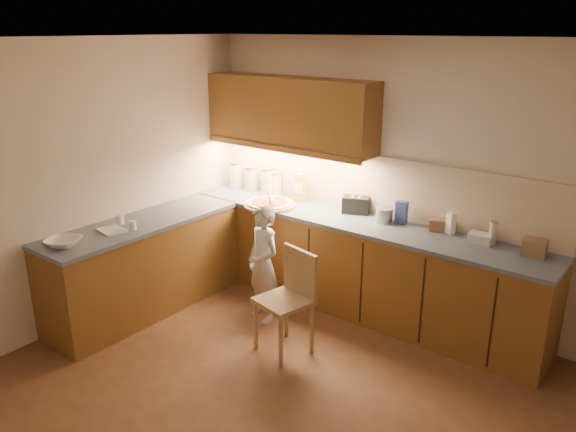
% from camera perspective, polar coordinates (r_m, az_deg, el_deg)
% --- Properties ---
extents(room, '(4.54, 4.50, 2.62)m').
position_cam_1_polar(room, '(3.65, -1.68, 2.84)').
color(room, brown).
rests_on(room, ground).
extents(l_counter, '(3.77, 2.62, 0.92)m').
position_cam_1_polar(l_counter, '(5.53, -0.70, -4.93)').
color(l_counter, brown).
rests_on(l_counter, ground).
extents(backsplash, '(3.75, 0.02, 0.58)m').
position_cam_1_polar(backsplash, '(5.57, 8.46, 3.23)').
color(backsplash, beige).
rests_on(backsplash, l_counter).
extents(upper_cabinets, '(1.95, 0.36, 0.73)m').
position_cam_1_polar(upper_cabinets, '(5.79, 0.09, 10.49)').
color(upper_cabinets, brown).
rests_on(upper_cabinets, ground).
extents(pizza_on_board, '(0.54, 0.54, 0.22)m').
position_cam_1_polar(pizza_on_board, '(5.78, -1.87, 1.25)').
color(pizza_on_board, tan).
rests_on(pizza_on_board, l_counter).
extents(child, '(0.48, 0.39, 1.13)m').
position_cam_1_polar(child, '(5.28, -2.54, -4.88)').
color(child, silver).
rests_on(child, ground).
extents(wooden_chair, '(0.48, 0.48, 0.90)m').
position_cam_1_polar(wooden_chair, '(4.81, 0.22, -7.91)').
color(wooden_chair, tan).
rests_on(wooden_chair, ground).
extents(mixing_bowl, '(0.37, 0.37, 0.07)m').
position_cam_1_polar(mixing_bowl, '(5.08, -21.84, -2.48)').
color(mixing_bowl, white).
rests_on(mixing_bowl, l_counter).
extents(canister_a, '(0.15, 0.15, 0.30)m').
position_cam_1_polar(canister_a, '(6.44, -5.30, 4.19)').
color(canister_a, white).
rests_on(canister_a, l_counter).
extents(canister_b, '(0.16, 0.16, 0.28)m').
position_cam_1_polar(canister_b, '(6.32, -3.77, 3.84)').
color(canister_b, beige).
rests_on(canister_b, l_counter).
extents(canister_c, '(0.16, 0.16, 0.30)m').
position_cam_1_polar(canister_c, '(6.16, -2.01, 3.58)').
color(canister_c, silver).
rests_on(canister_c, l_counter).
extents(canister_d, '(0.15, 0.15, 0.25)m').
position_cam_1_polar(canister_d, '(6.17, -1.36, 3.39)').
color(canister_d, white).
rests_on(canister_d, l_counter).
extents(oil_jug, '(0.13, 0.10, 0.34)m').
position_cam_1_polar(oil_jug, '(5.92, 1.32, 3.02)').
color(oil_jug, gold).
rests_on(oil_jug, l_counter).
extents(toaster, '(0.30, 0.24, 0.17)m').
position_cam_1_polar(toaster, '(5.58, 6.90, 1.13)').
color(toaster, black).
rests_on(toaster, l_counter).
extents(steel_pot, '(0.18, 0.18, 0.14)m').
position_cam_1_polar(steel_pot, '(5.38, 9.74, 0.15)').
color(steel_pot, '#A2A2A6').
rests_on(steel_pot, l_counter).
extents(blue_box, '(0.11, 0.09, 0.21)m').
position_cam_1_polar(blue_box, '(5.36, 11.45, 0.38)').
color(blue_box, '#354E9F').
rests_on(blue_box, l_counter).
extents(card_box_a, '(0.18, 0.16, 0.11)m').
position_cam_1_polar(card_box_a, '(5.24, 15.02, -0.88)').
color(card_box_a, '#966D51').
rests_on(card_box_a, l_counter).
extents(white_bottle, '(0.08, 0.08, 0.19)m').
position_cam_1_polar(white_bottle, '(5.18, 16.21, -0.73)').
color(white_bottle, white).
rests_on(white_bottle, l_counter).
extents(flat_pack, '(0.20, 0.15, 0.08)m').
position_cam_1_polar(flat_pack, '(5.07, 19.00, -2.15)').
color(flat_pack, silver).
rests_on(flat_pack, l_counter).
extents(tall_jar, '(0.07, 0.07, 0.21)m').
position_cam_1_polar(tall_jar, '(5.02, 20.09, -1.63)').
color(tall_jar, silver).
rests_on(tall_jar, l_counter).
extents(card_box_b, '(0.20, 0.16, 0.14)m').
position_cam_1_polar(card_box_b, '(4.92, 23.75, -2.97)').
color(card_box_b, '#957650').
rests_on(card_box_b, l_counter).
extents(dough_cloth, '(0.28, 0.24, 0.02)m').
position_cam_1_polar(dough_cloth, '(5.31, -17.44, -1.41)').
color(dough_cloth, silver).
rests_on(dough_cloth, l_counter).
extents(spice_jar_a, '(0.08, 0.08, 0.09)m').
position_cam_1_polar(spice_jar_a, '(5.47, -16.67, -0.36)').
color(spice_jar_a, silver).
rests_on(spice_jar_a, l_counter).
extents(spice_jar_b, '(0.06, 0.06, 0.08)m').
position_cam_1_polar(spice_jar_b, '(5.29, -15.50, -0.92)').
color(spice_jar_b, white).
rests_on(spice_jar_b, l_counter).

